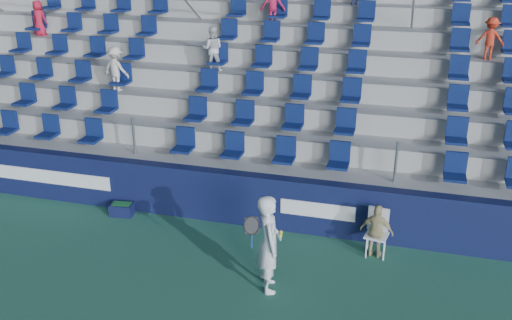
% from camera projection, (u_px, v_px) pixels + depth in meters
% --- Properties ---
extents(ground, '(70.00, 70.00, 0.00)m').
position_uv_depth(ground, '(202.00, 306.00, 10.00)').
color(ground, '#2D694E').
rests_on(ground, ground).
extents(sponsor_wall, '(24.00, 0.32, 1.20)m').
position_uv_depth(sponsor_wall, '(252.00, 200.00, 12.59)').
color(sponsor_wall, '#10173E').
rests_on(sponsor_wall, ground).
extents(grandstand, '(24.00, 8.17, 6.63)m').
position_uv_depth(grandstand, '(300.00, 78.00, 16.56)').
color(grandstand, '#959691').
rests_on(grandstand, ground).
extents(tennis_player, '(0.73, 0.79, 1.87)m').
position_uv_depth(tennis_player, '(269.00, 243.00, 10.16)').
color(tennis_player, silver).
rests_on(tennis_player, ground).
extents(line_judge_chair, '(0.49, 0.50, 0.97)m').
position_uv_depth(line_judge_chair, '(377.00, 228.00, 11.47)').
color(line_judge_chair, white).
rests_on(line_judge_chair, ground).
extents(line_judge, '(0.70, 0.38, 1.13)m').
position_uv_depth(line_judge, '(377.00, 231.00, 11.33)').
color(line_judge, tan).
rests_on(line_judge, ground).
extents(ball_bin, '(0.55, 0.40, 0.29)m').
position_uv_depth(ball_bin, '(122.00, 209.00, 13.14)').
color(ball_bin, '#0F1437').
rests_on(ball_bin, ground).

